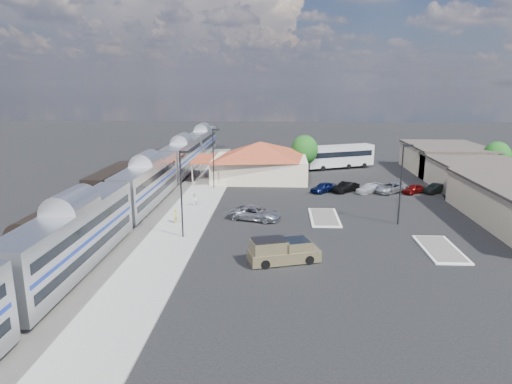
{
  "coord_description": "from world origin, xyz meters",
  "views": [
    {
      "loc": [
        -1.26,
        -49.49,
        15.33
      ],
      "look_at": [
        -4.05,
        2.98,
        2.8
      ],
      "focal_mm": 32.0,
      "sensor_mm": 36.0,
      "label": 1
    }
  ],
  "objects_px": {
    "pickup_truck": "(284,251)",
    "suv": "(255,213)",
    "station_depot": "(260,160)",
    "coach_bus": "(339,155)"
  },
  "relations": [
    {
      "from": "station_depot",
      "to": "suv",
      "type": "xyz_separation_m",
      "value": [
        0.57,
        -23.15,
        -2.32
      ]
    },
    {
      "from": "station_depot",
      "to": "suv",
      "type": "relative_size",
      "value": 3.16
    },
    {
      "from": "suv",
      "to": "coach_bus",
      "type": "xyz_separation_m",
      "value": [
        13.57,
        33.47,
        1.65
      ]
    },
    {
      "from": "station_depot",
      "to": "suv",
      "type": "height_order",
      "value": "station_depot"
    },
    {
      "from": "pickup_truck",
      "to": "station_depot",
      "type": "bearing_deg",
      "value": -11.46
    },
    {
      "from": "station_depot",
      "to": "pickup_truck",
      "type": "xyz_separation_m",
      "value": [
        3.76,
        -35.78,
        -2.11
      ]
    },
    {
      "from": "station_depot",
      "to": "pickup_truck",
      "type": "bearing_deg",
      "value": -84.01
    },
    {
      "from": "pickup_truck",
      "to": "suv",
      "type": "xyz_separation_m",
      "value": [
        -3.19,
        12.63,
        -0.21
      ]
    },
    {
      "from": "station_depot",
      "to": "suv",
      "type": "distance_m",
      "value": 23.28
    },
    {
      "from": "suv",
      "to": "coach_bus",
      "type": "bearing_deg",
      "value": -4.31
    }
  ]
}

